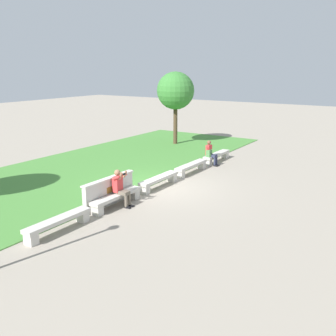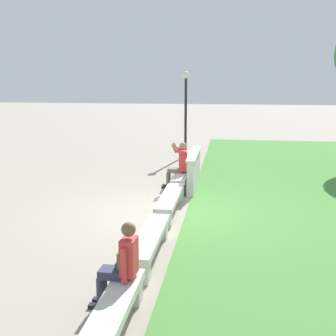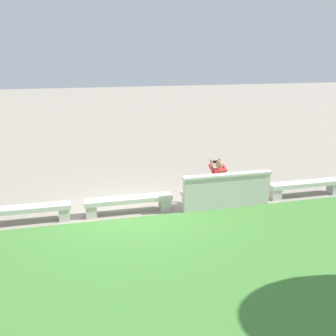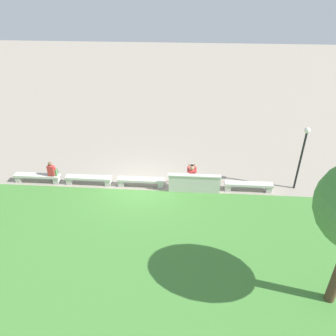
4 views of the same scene
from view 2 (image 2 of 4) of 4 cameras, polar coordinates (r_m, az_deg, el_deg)
ground_plane at (r=11.03m, az=0.23°, el=-5.57°), size 80.00×80.00×0.00m
bench_main at (r=16.17m, az=2.75°, el=1.04°), size 2.37×0.40×0.45m
bench_near at (r=13.54m, az=1.74°, el=-1.00°), size 2.37×0.40×0.45m
bench_mid at (r=10.94m, az=0.23°, el=-4.02°), size 2.37×0.40×0.45m
bench_far at (r=8.40m, az=-2.23°, el=-8.89°), size 2.37×0.40×0.45m
bench_end at (r=6.01m, az=-6.93°, el=-17.72°), size 2.37×0.40×0.45m
backrest_wall_with_plaque at (r=13.47m, az=3.18°, el=-0.19°), size 2.56×0.24×1.01m
person_photographer at (r=13.33m, az=1.35°, el=0.67°), size 0.48×0.73×1.32m
person_distant at (r=6.60m, az=-5.68°, el=-11.41°), size 0.48×0.68×1.26m
backpack at (r=6.70m, az=-5.21°, el=-11.46°), size 0.28×0.24×0.43m
lamp_post at (r=18.32m, az=2.18°, el=8.28°), size 0.28×0.28×3.32m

